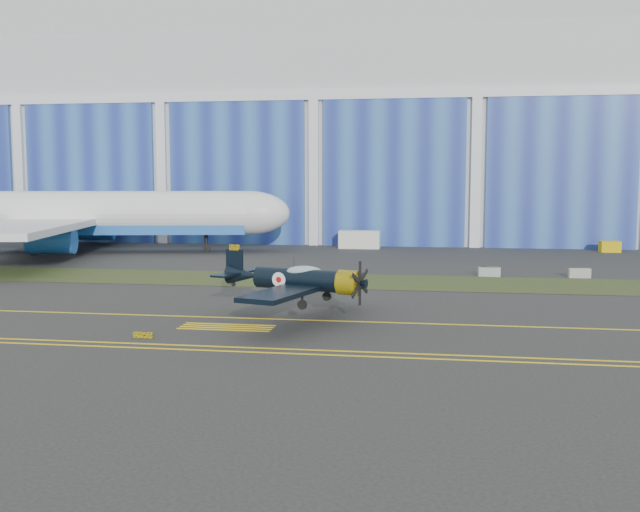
% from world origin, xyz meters
% --- Properties ---
extents(ground, '(260.00, 260.00, 0.00)m').
position_xyz_m(ground, '(0.00, 0.00, 0.00)').
color(ground, '#31312F').
rests_on(ground, ground).
extents(grass_median, '(260.00, 10.00, 0.02)m').
position_xyz_m(grass_median, '(0.00, 14.00, 0.02)').
color(grass_median, '#475128').
rests_on(grass_median, ground).
extents(hangar, '(220.00, 45.70, 30.00)m').
position_xyz_m(hangar, '(0.00, 71.79, 14.96)').
color(hangar, silver).
rests_on(hangar, ground).
extents(taxiway_centreline, '(200.00, 0.20, 0.02)m').
position_xyz_m(taxiway_centreline, '(0.00, -5.00, 0.01)').
color(taxiway_centreline, yellow).
rests_on(taxiway_centreline, ground).
extents(edge_line_near, '(80.00, 0.20, 0.02)m').
position_xyz_m(edge_line_near, '(0.00, -14.50, 0.01)').
color(edge_line_near, yellow).
rests_on(edge_line_near, ground).
extents(edge_line_far, '(80.00, 0.20, 0.02)m').
position_xyz_m(edge_line_far, '(0.00, -13.50, 0.01)').
color(edge_line_far, yellow).
rests_on(edge_line_far, ground).
extents(hold_short_ladder, '(6.00, 2.40, 0.02)m').
position_xyz_m(hold_short_ladder, '(-18.00, -8.10, 0.01)').
color(hold_short_ladder, yellow).
rests_on(hold_short_ladder, ground).
extents(guard_board_left, '(1.20, 0.15, 0.35)m').
position_xyz_m(guard_board_left, '(-22.00, -12.00, 0.17)').
color(guard_board_left, yellow).
rests_on(guard_board_left, ground).
extents(warbird, '(15.03, 16.66, 4.15)m').
position_xyz_m(warbird, '(-13.84, -5.44, 2.80)').
color(warbird, black).
rests_on(warbird, ground).
extents(jetliner, '(72.19, 64.70, 21.95)m').
position_xyz_m(jetliner, '(-51.10, 34.60, 10.97)').
color(jetliner, white).
rests_on(jetliner, ground).
extents(shipping_container, '(5.46, 2.22, 2.36)m').
position_xyz_m(shipping_container, '(-15.21, 45.61, 1.18)').
color(shipping_container, silver).
rests_on(shipping_container, ground).
extents(tug, '(2.54, 1.71, 1.41)m').
position_xyz_m(tug, '(16.69, 45.54, 0.71)').
color(tug, '#DAB50A').
rests_on(tug, ground).
extents(barrier_a, '(2.05, 0.80, 0.90)m').
position_xyz_m(barrier_a, '(0.13, 19.29, 0.45)').
color(barrier_a, '#929D98').
rests_on(barrier_a, ground).
extents(barrier_b, '(2.03, 0.69, 0.90)m').
position_xyz_m(barrier_b, '(0.04, 19.52, 0.45)').
color(barrier_b, '#999B8B').
rests_on(barrier_b, ground).
extents(barrier_c, '(2.05, 0.81, 0.90)m').
position_xyz_m(barrier_c, '(8.45, 19.69, 0.45)').
color(barrier_c, '#9E9C8E').
rests_on(barrier_c, ground).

